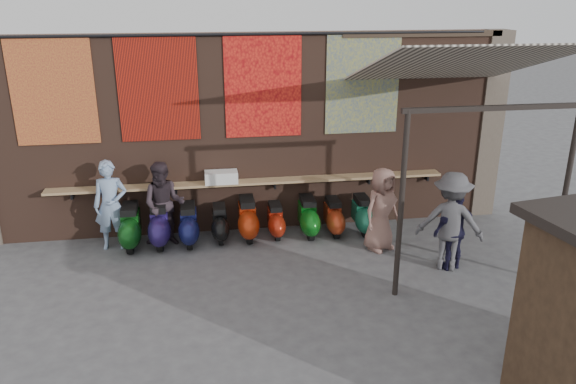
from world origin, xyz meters
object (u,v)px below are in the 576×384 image
at_px(scooter_stool_2, 189,225).
at_px(scooter_stool_8, 362,215).
at_px(scooter_stool_0, 131,227).
at_px(shopper_navy, 455,230).
at_px(scooter_stool_6, 308,217).
at_px(diner_right, 164,204).
at_px(scooter_stool_4, 248,219).
at_px(shopper_grey, 450,221).
at_px(scooter_stool_7, 334,217).
at_px(diner_left, 111,205).
at_px(scooter_stool_3, 220,224).
at_px(scooter_stool_5, 276,221).
at_px(shopper_tan, 381,209).
at_px(shelf_box, 221,177).
at_px(scooter_stool_1, 160,225).

relative_size(scooter_stool_2, scooter_stool_8, 1.05).
height_order(scooter_stool_2, scooter_stool_8, scooter_stool_2).
bearing_deg(scooter_stool_0, scooter_stool_8, 0.03).
xyz_separation_m(scooter_stool_0, shopper_navy, (5.81, -1.81, 0.33)).
distance_m(scooter_stool_6, diner_right, 2.89).
bearing_deg(scooter_stool_4, shopper_grey, -28.53).
height_order(scooter_stool_6, scooter_stool_7, scooter_stool_6).
bearing_deg(diner_right, scooter_stool_8, 7.45).
xyz_separation_m(scooter_stool_0, diner_left, (-0.33, 0.04, 0.46)).
distance_m(scooter_stool_3, scooter_stool_6, 1.79).
bearing_deg(scooter_stool_5, shopper_grey, -32.94).
bearing_deg(shopper_grey, scooter_stool_4, -4.22).
relative_size(scooter_stool_8, shopper_grey, 0.44).
bearing_deg(scooter_stool_2, shopper_grey, -21.05).
height_order(scooter_stool_0, scooter_stool_8, scooter_stool_0).
bearing_deg(shopper_navy, diner_left, -31.24).
xyz_separation_m(scooter_stool_2, scooter_stool_8, (3.54, 0.01, -0.02)).
distance_m(scooter_stool_8, diner_right, 4.02).
distance_m(scooter_stool_0, scooter_stool_7, 4.05).
height_order(scooter_stool_2, shopper_tan, shopper_tan).
relative_size(scooter_stool_5, shopper_grey, 0.39).
relative_size(scooter_stool_0, scooter_stool_4, 1.03).
distance_m(scooter_stool_4, diner_right, 1.68).
relative_size(shelf_box, scooter_stool_2, 0.78).
relative_size(scooter_stool_0, scooter_stool_7, 1.16).
distance_m(shelf_box, diner_right, 1.24).
bearing_deg(diner_left, shopper_grey, -16.61).
height_order(scooter_stool_1, shopper_navy, shopper_navy).
distance_m(scooter_stool_1, diner_right, 0.43).
bearing_deg(scooter_stool_3, scooter_stool_5, 0.27).
bearing_deg(scooter_stool_6, scooter_stool_7, -0.24).
distance_m(scooter_stool_3, scooter_stool_7, 2.33).
xyz_separation_m(scooter_stool_2, shopper_navy, (4.69, -1.81, 0.35)).
distance_m(shelf_box, shopper_navy, 4.58).
relative_size(scooter_stool_5, diner_left, 0.40).
distance_m(scooter_stool_2, scooter_stool_8, 3.54).
relative_size(scooter_stool_5, shopper_tan, 0.44).
height_order(shopper_navy, shopper_grey, shopper_grey).
height_order(shelf_box, scooter_stool_5, shelf_box).
relative_size(shelf_box, diner_right, 0.39).
xyz_separation_m(scooter_stool_5, shopper_navy, (2.96, -1.89, 0.41)).
xyz_separation_m(shelf_box, shopper_grey, (3.92, -2.12, -0.34)).
relative_size(scooter_stool_2, scooter_stool_6, 1.00).
height_order(scooter_stool_0, scooter_stool_3, scooter_stool_0).
relative_size(scooter_stool_7, shopper_grey, 0.42).
height_order(scooter_stool_5, diner_left, diner_left).
xyz_separation_m(scooter_stool_2, shopper_grey, (4.61, -1.77, 0.51)).
bearing_deg(scooter_stool_7, shopper_grey, -47.30).
distance_m(scooter_stool_1, shopper_grey, 5.50).
relative_size(scooter_stool_6, scooter_stool_8, 1.05).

